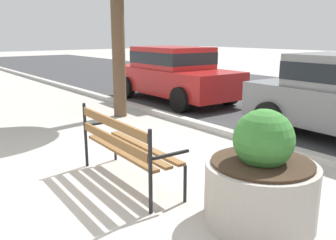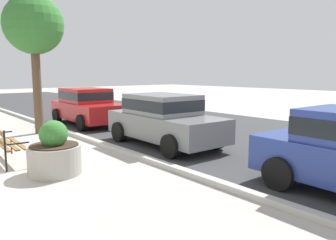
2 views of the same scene
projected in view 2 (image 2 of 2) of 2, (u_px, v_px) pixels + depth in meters
street_surface at (204, 129)px, 12.94m from camera, size 60.00×9.00×0.01m
curb_stone at (101, 143)px, 10.01m from camera, size 60.00×0.20×0.12m
park_bench at (5, 141)px, 8.02m from camera, size 1.82×0.62×0.95m
concrete_planter at (55, 154)px, 7.12m from camera, size 1.14×1.14×1.20m
street_tree_near_bench at (34, 26)px, 11.48m from camera, size 2.09×2.09×4.95m
parked_car_red at (87, 105)px, 13.96m from camera, size 4.15×2.02×1.56m
parked_car_grey at (164, 118)px, 9.97m from camera, size 4.15×2.02×1.56m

